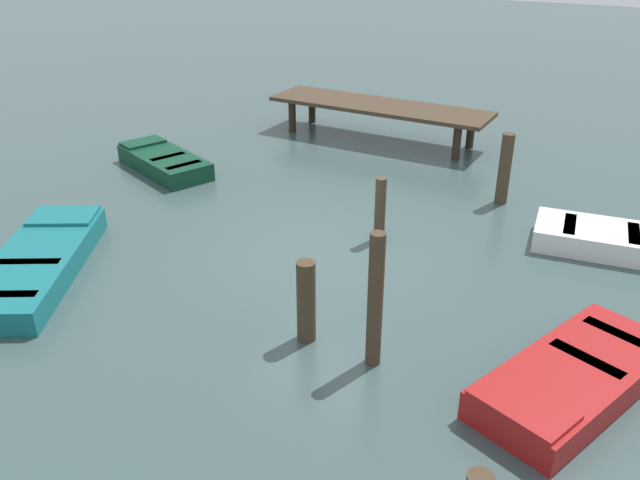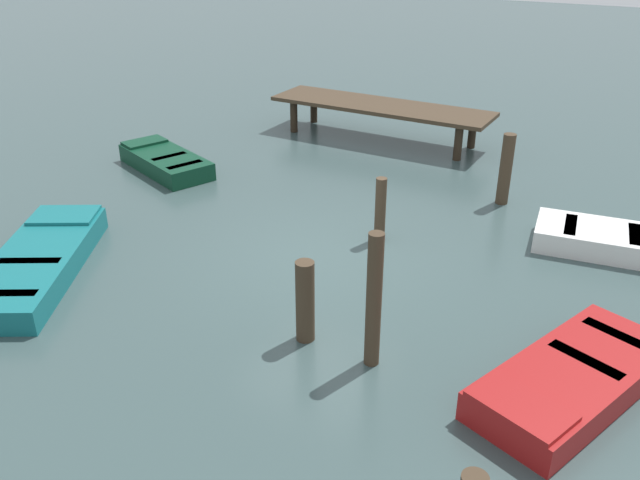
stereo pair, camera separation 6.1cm
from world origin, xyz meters
name	(u,v)px [view 1 (the left image)]	position (x,y,z in m)	size (l,w,h in m)	color
ground_plane	(320,258)	(0.00, 0.00, 0.00)	(80.00, 80.00, 0.00)	#384C4C
dock_segment	(379,108)	(-1.79, 6.70, 0.84)	(5.89, 1.71, 0.95)	#423323
rowboat_red	(574,378)	(4.48, -1.70, 0.22)	(2.26, 3.25, 0.46)	maroon
rowboat_dark_green	(164,161)	(-5.28, 2.17, 0.22)	(2.87, 2.01, 0.46)	#0C3823
rowboat_teal	(38,262)	(-3.89, -2.69, 0.22)	(2.90, 3.83, 0.46)	#14666B
mooring_piling_near_left	(306,302)	(0.97, -2.24, 0.61)	(0.27, 0.27, 1.23)	#423323
mooring_piling_far_left	(505,169)	(2.18, 3.94, 0.74)	(0.25, 0.25, 1.48)	#423323
mooring_piling_center	(375,301)	(2.02, -2.31, 0.97)	(0.20, 0.20, 1.93)	#423323
mooring_piling_near_right	(380,210)	(0.63, 1.14, 0.61)	(0.20, 0.20, 1.22)	#423323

